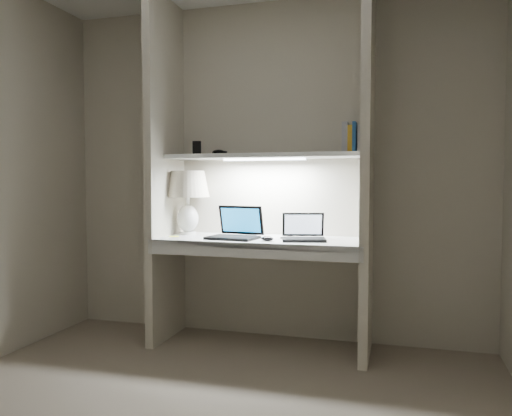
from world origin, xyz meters
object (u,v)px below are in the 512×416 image
(laptop_main, at_px, (236,231))
(laptop_netbook, at_px, (304,234))
(table_lamp, at_px, (188,192))
(book_row, at_px, (357,139))
(speaker, at_px, (252,226))

(laptop_main, xyz_separation_m, laptop_netbook, (0.48, 0.02, -0.01))
(table_lamp, relative_size, book_row, 2.19)
(speaker, bearing_deg, book_row, -0.23)
(laptop_netbook, xyz_separation_m, book_row, (0.33, 0.23, 0.66))
(table_lamp, height_order, speaker, table_lamp)
(laptop_main, relative_size, book_row, 1.69)
(laptop_main, bearing_deg, speaker, 86.05)
(laptop_netbook, xyz_separation_m, speaker, (-0.43, 0.22, 0.03))
(table_lamp, xyz_separation_m, laptop_main, (0.43, -0.15, -0.27))
(table_lamp, relative_size, laptop_main, 1.30)
(table_lamp, relative_size, speaker, 3.39)
(laptop_main, relative_size, speaker, 2.61)
(table_lamp, distance_m, book_row, 1.30)
(laptop_netbook, bearing_deg, book_row, 21.11)
(table_lamp, xyz_separation_m, laptop_netbook, (0.91, -0.13, -0.28))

